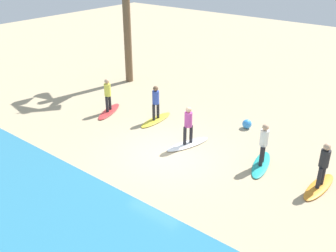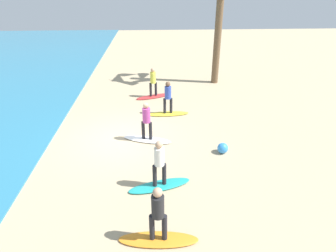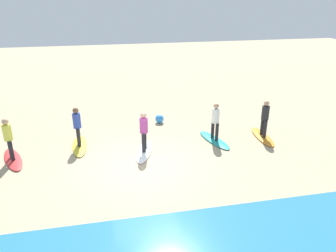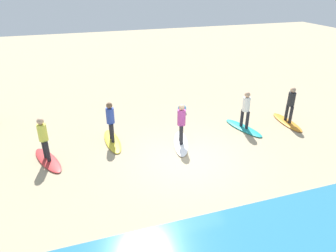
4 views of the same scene
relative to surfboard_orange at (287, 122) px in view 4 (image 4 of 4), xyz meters
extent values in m
plane|color=tan|center=(5.55, 1.42, -0.04)|extent=(60.00, 60.00, 0.00)
ellipsoid|color=orange|center=(0.00, 0.00, 0.00)|extent=(0.69, 2.13, 0.09)
cylinder|color=#232328|center=(0.01, 0.16, 0.43)|extent=(0.14, 0.14, 0.78)
cylinder|color=#232328|center=(-0.01, -0.16, 0.43)|extent=(0.14, 0.14, 0.78)
cylinder|color=#262628|center=(0.00, 0.00, 1.14)|extent=(0.32, 0.32, 0.62)
sphere|color=tan|center=(0.00, 0.00, 1.56)|extent=(0.24, 0.24, 0.24)
ellipsoid|color=teal|center=(2.22, -0.10, 0.00)|extent=(1.09, 2.17, 0.09)
cylinder|color=#232328|center=(2.18, 0.06, 0.43)|extent=(0.14, 0.14, 0.78)
cylinder|color=#232328|center=(2.26, -0.25, 0.43)|extent=(0.14, 0.14, 0.78)
cylinder|color=white|center=(2.22, -0.10, 1.14)|extent=(0.32, 0.32, 0.62)
sphere|color=tan|center=(2.22, -0.10, 1.56)|extent=(0.24, 0.24, 0.24)
ellipsoid|color=white|center=(5.33, 0.34, 0.00)|extent=(1.15, 2.17, 0.09)
cylinder|color=#232328|center=(5.38, 0.49, 0.43)|extent=(0.14, 0.14, 0.78)
cylinder|color=#232328|center=(5.28, 0.18, 0.43)|extent=(0.14, 0.14, 0.78)
cylinder|color=#B74293|center=(5.33, 0.34, 1.14)|extent=(0.32, 0.32, 0.62)
sphere|color=tan|center=(5.33, 0.34, 1.56)|extent=(0.24, 0.24, 0.24)
ellipsoid|color=yellow|center=(7.93, -0.69, 0.00)|extent=(0.65, 2.12, 0.09)
cylinder|color=#232328|center=(7.92, -0.53, 0.43)|extent=(0.14, 0.14, 0.78)
cylinder|color=#232328|center=(7.93, -0.85, 0.43)|extent=(0.14, 0.14, 0.78)
cylinder|color=#334CAD|center=(7.93, -0.69, 1.14)|extent=(0.32, 0.32, 0.62)
sphere|color=brown|center=(7.93, -0.69, 1.56)|extent=(0.24, 0.24, 0.24)
ellipsoid|color=red|center=(10.39, 0.01, 0.00)|extent=(1.29, 2.16, 0.09)
cylinder|color=#232328|center=(10.33, 0.16, 0.43)|extent=(0.14, 0.14, 0.78)
cylinder|color=#232328|center=(10.45, -0.14, 0.43)|extent=(0.14, 0.14, 0.78)
cylinder|color=#E0E04C|center=(10.39, 0.01, 1.14)|extent=(0.32, 0.32, 0.62)
sphere|color=tan|center=(10.39, 0.01, 1.56)|extent=(0.24, 0.24, 0.24)
sphere|color=#338CE5|center=(4.18, -2.64, 0.17)|extent=(0.42, 0.42, 0.42)
camera|label=1|loc=(-2.73, 11.75, 7.60)|focal=40.77mm
camera|label=2|loc=(-5.39, 0.05, 6.07)|focal=30.86mm
camera|label=3|loc=(6.71, 11.92, 5.99)|focal=34.49mm
camera|label=4|loc=(9.16, 10.43, 6.06)|focal=32.85mm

